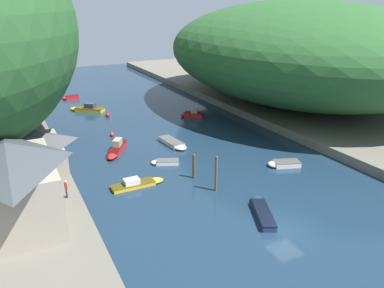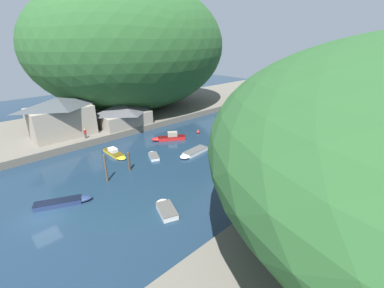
{
  "view_description": "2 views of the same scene",
  "coord_description": "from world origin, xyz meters",
  "px_view_note": "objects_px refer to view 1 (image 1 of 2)",
  "views": [
    {
      "loc": [
        -19.47,
        -20.54,
        17.54
      ],
      "look_at": [
        0.08,
        17.82,
        1.4
      ],
      "focal_mm": 35.0,
      "sensor_mm": 36.0,
      "label": 1
    },
    {
      "loc": [
        26.04,
        -3.38,
        16.94
      ],
      "look_at": [
        0.29,
        20.73,
        2.34
      ],
      "focal_mm": 24.0,
      "sensor_mm": 36.0,
      "label": 2
    }
  ],
  "objects_px": {
    "boat_near_quay": "(164,162)",
    "boat_yellow_tender": "(262,210)",
    "channel_buoy_near": "(108,115)",
    "person_on_quay": "(66,188)",
    "boat_white_cruiser": "(174,144)",
    "channel_buoy_far": "(112,134)",
    "waterfront_building": "(11,182)",
    "boat_cabin_cruiser": "(87,109)",
    "boat_small_dinghy": "(116,149)",
    "boat_open_rowboat": "(192,114)",
    "boat_moored_right": "(283,164)",
    "boathouse_shed": "(23,149)",
    "boat_far_right_bank": "(138,183)",
    "boat_navy_launch": "(70,98)"
  },
  "relations": [
    {
      "from": "boat_white_cruiser",
      "to": "boat_navy_launch",
      "type": "distance_m",
      "value": 33.51
    },
    {
      "from": "boat_small_dinghy",
      "to": "boat_open_rowboat",
      "type": "bearing_deg",
      "value": -116.3
    },
    {
      "from": "waterfront_building",
      "to": "boat_cabin_cruiser",
      "type": "distance_m",
      "value": 37.53
    },
    {
      "from": "boat_cabin_cruiser",
      "to": "boat_navy_launch",
      "type": "relative_size",
      "value": 1.77
    },
    {
      "from": "boat_far_right_bank",
      "to": "boat_yellow_tender",
      "type": "relative_size",
      "value": 0.95
    },
    {
      "from": "boat_open_rowboat",
      "to": "boat_far_right_bank",
      "type": "xyz_separation_m",
      "value": [
        -16.42,
        -20.05,
        -0.19
      ]
    },
    {
      "from": "waterfront_building",
      "to": "channel_buoy_near",
      "type": "bearing_deg",
      "value": 62.92
    },
    {
      "from": "channel_buoy_near",
      "to": "boat_far_right_bank",
      "type": "bearing_deg",
      "value": -98.44
    },
    {
      "from": "boat_yellow_tender",
      "to": "boat_white_cruiser",
      "type": "bearing_deg",
      "value": 113.94
    },
    {
      "from": "boat_near_quay",
      "to": "boat_moored_right",
      "type": "bearing_deg",
      "value": -96.27
    },
    {
      "from": "boat_moored_right",
      "to": "boat_small_dinghy",
      "type": "height_order",
      "value": "boat_small_dinghy"
    },
    {
      "from": "boat_cabin_cruiser",
      "to": "boat_yellow_tender",
      "type": "distance_m",
      "value": 41.98
    },
    {
      "from": "waterfront_building",
      "to": "boathouse_shed",
      "type": "distance_m",
      "value": 10.87
    },
    {
      "from": "waterfront_building",
      "to": "boat_navy_launch",
      "type": "distance_m",
      "value": 47.01
    },
    {
      "from": "waterfront_building",
      "to": "channel_buoy_far",
      "type": "xyz_separation_m",
      "value": [
        13.19,
        19.97,
        -4.28
      ]
    },
    {
      "from": "boat_cabin_cruiser",
      "to": "boat_small_dinghy",
      "type": "relative_size",
      "value": 1.01
    },
    {
      "from": "boat_cabin_cruiser",
      "to": "boat_near_quay",
      "type": "xyz_separation_m",
      "value": [
        3.05,
        -27.35,
        -0.22
      ]
    },
    {
      "from": "boathouse_shed",
      "to": "boat_near_quay",
      "type": "bearing_deg",
      "value": -11.9
    },
    {
      "from": "boat_near_quay",
      "to": "channel_buoy_far",
      "type": "relative_size",
      "value": 4.08
    },
    {
      "from": "boat_yellow_tender",
      "to": "channel_buoy_near",
      "type": "distance_m",
      "value": 36.5
    },
    {
      "from": "boat_yellow_tender",
      "to": "boat_far_right_bank",
      "type": "bearing_deg",
      "value": 152.59
    },
    {
      "from": "boat_open_rowboat",
      "to": "boat_near_quay",
      "type": "distance_m",
      "value": 19.93
    },
    {
      "from": "boat_white_cruiser",
      "to": "boat_small_dinghy",
      "type": "distance_m",
      "value": 7.52
    },
    {
      "from": "boat_far_right_bank",
      "to": "boat_navy_launch",
      "type": "bearing_deg",
      "value": 178.66
    },
    {
      "from": "boat_navy_launch",
      "to": "boat_yellow_tender",
      "type": "bearing_deg",
      "value": -179.31
    },
    {
      "from": "boat_white_cruiser",
      "to": "boat_yellow_tender",
      "type": "bearing_deg",
      "value": 83.5
    },
    {
      "from": "boat_cabin_cruiser",
      "to": "boat_white_cruiser",
      "type": "distance_m",
      "value": 23.29
    },
    {
      "from": "boat_white_cruiser",
      "to": "boat_far_right_bank",
      "type": "bearing_deg",
      "value": 41.58
    },
    {
      "from": "boat_near_quay",
      "to": "person_on_quay",
      "type": "distance_m",
      "value": 13.16
    },
    {
      "from": "boat_near_quay",
      "to": "boat_white_cruiser",
      "type": "height_order",
      "value": "boat_white_cruiser"
    },
    {
      "from": "channel_buoy_near",
      "to": "person_on_quay",
      "type": "relative_size",
      "value": 0.63
    },
    {
      "from": "boat_near_quay",
      "to": "channel_buoy_far",
      "type": "height_order",
      "value": "channel_buoy_far"
    },
    {
      "from": "boat_yellow_tender",
      "to": "boathouse_shed",
      "type": "bearing_deg",
      "value": 160.38
    },
    {
      "from": "waterfront_building",
      "to": "boat_open_rowboat",
      "type": "xyz_separation_m",
      "value": [
        27.77,
        23.7,
        -4.13
      ]
    },
    {
      "from": "waterfront_building",
      "to": "channel_buoy_near",
      "type": "relative_size",
      "value": 9.93
    },
    {
      "from": "boat_open_rowboat",
      "to": "boat_cabin_cruiser",
      "type": "relative_size",
      "value": 0.72
    },
    {
      "from": "boathouse_shed",
      "to": "boat_near_quay",
      "type": "height_order",
      "value": "boathouse_shed"
    },
    {
      "from": "boat_small_dinghy",
      "to": "waterfront_building",
      "type": "bearing_deg",
      "value": 80.05
    },
    {
      "from": "waterfront_building",
      "to": "boat_near_quay",
      "type": "distance_m",
      "value": 18.24
    },
    {
      "from": "boat_small_dinghy",
      "to": "boat_navy_launch",
      "type": "bearing_deg",
      "value": -58.46
    },
    {
      "from": "channel_buoy_near",
      "to": "person_on_quay",
      "type": "bearing_deg",
      "value": -111.82
    },
    {
      "from": "boat_near_quay",
      "to": "boat_yellow_tender",
      "type": "relative_size",
      "value": 0.59
    },
    {
      "from": "person_on_quay",
      "to": "waterfront_building",
      "type": "bearing_deg",
      "value": 119.39
    },
    {
      "from": "boat_moored_right",
      "to": "channel_buoy_far",
      "type": "xyz_separation_m",
      "value": [
        -14.69,
        19.16,
        0.03
      ]
    },
    {
      "from": "waterfront_building",
      "to": "boat_near_quay",
      "type": "xyz_separation_m",
      "value": [
        15.97,
        7.64,
        -4.38
      ]
    },
    {
      "from": "boat_near_quay",
      "to": "boat_yellow_tender",
      "type": "xyz_separation_m",
      "value": [
        3.43,
        -14.13,
        0.06
      ]
    },
    {
      "from": "channel_buoy_far",
      "to": "boat_yellow_tender",
      "type": "bearing_deg",
      "value": -76.8
    },
    {
      "from": "boathouse_shed",
      "to": "channel_buoy_near",
      "type": "bearing_deg",
      "value": 54.14
    },
    {
      "from": "boat_yellow_tender",
      "to": "channel_buoy_far",
      "type": "relative_size",
      "value": 6.92
    },
    {
      "from": "boat_small_dinghy",
      "to": "person_on_quay",
      "type": "xyz_separation_m",
      "value": [
        -7.86,
        -11.55,
        1.68
      ]
    }
  ]
}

